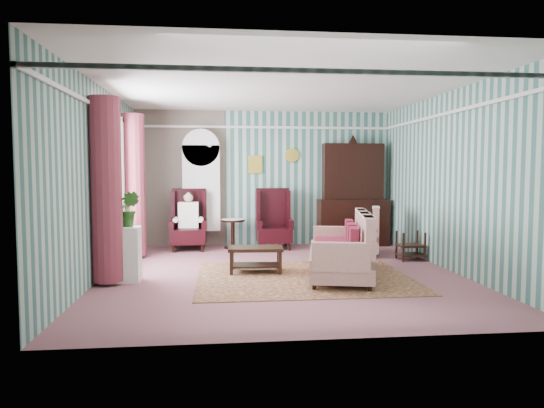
{
  "coord_description": "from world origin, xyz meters",
  "views": [
    {
      "loc": [
        -0.94,
        -7.48,
        1.63
      ],
      "look_at": [
        -0.09,
        0.6,
        1.06
      ],
      "focal_mm": 32.0,
      "sensor_mm": 36.0,
      "label": 1
    }
  ],
  "objects": [
    {
      "name": "floor",
      "position": [
        0.0,
        0.0,
        0.0
      ],
      "size": [
        6.0,
        6.0,
        0.0
      ],
      "primitive_type": "plane",
      "color": "#895056",
      "rests_on": "ground"
    },
    {
      "name": "room_shell",
      "position": [
        -0.62,
        0.18,
        2.01
      ],
      "size": [
        5.53,
        6.02,
        2.91
      ],
      "color": "#37645F",
      "rests_on": "ground"
    },
    {
      "name": "bookcase",
      "position": [
        -1.35,
        2.84,
        1.12
      ],
      "size": [
        0.8,
        0.28,
        2.24
      ],
      "primitive_type": "cube",
      "color": "white",
      "rests_on": "floor"
    },
    {
      "name": "dresser_hutch",
      "position": [
        1.9,
        2.72,
        1.18
      ],
      "size": [
        1.5,
        0.56,
        2.36
      ],
      "primitive_type": "cube",
      "color": "black",
      "rests_on": "floor"
    },
    {
      "name": "wingback_left",
      "position": [
        -1.6,
        2.45,
        0.62
      ],
      "size": [
        0.76,
        0.8,
        1.25
      ],
      "primitive_type": "cube",
      "color": "black",
      "rests_on": "floor"
    },
    {
      "name": "wingback_right",
      "position": [
        0.15,
        2.45,
        0.62
      ],
      "size": [
        0.76,
        0.8,
        1.25
      ],
      "primitive_type": "cube",
      "color": "black",
      "rests_on": "floor"
    },
    {
      "name": "seated_woman",
      "position": [
        -1.6,
        2.45,
        0.59
      ],
      "size": [
        0.44,
        0.4,
        1.18
      ],
      "primitive_type": null,
      "color": "silver",
      "rests_on": "floor"
    },
    {
      "name": "round_side_table",
      "position": [
        -0.7,
        2.6,
        0.3
      ],
      "size": [
        0.5,
        0.5,
        0.6
      ],
      "primitive_type": "cylinder",
      "color": "black",
      "rests_on": "floor"
    },
    {
      "name": "nest_table",
      "position": [
        2.47,
        0.9,
        0.27
      ],
      "size": [
        0.45,
        0.38,
        0.54
      ],
      "primitive_type": "cube",
      "color": "black",
      "rests_on": "floor"
    },
    {
      "name": "plant_stand",
      "position": [
        -2.4,
        -0.3,
        0.4
      ],
      "size": [
        0.55,
        0.35,
        0.8
      ],
      "primitive_type": "cube",
      "color": "silver",
      "rests_on": "floor"
    },
    {
      "name": "rug",
      "position": [
        0.3,
        -0.3,
        0.01
      ],
      "size": [
        3.2,
        2.6,
        0.01
      ],
      "primitive_type": "cube",
      "color": "#521B1E",
      "rests_on": "floor"
    },
    {
      "name": "sofa",
      "position": [
        0.85,
        -0.3,
        0.45
      ],
      "size": [
        1.43,
        2.17,
        0.9
      ],
      "primitive_type": "cube",
      "rotation": [
        0.0,
        0.0,
        1.37
      ],
      "color": "#B5A78C",
      "rests_on": "floor"
    },
    {
      "name": "floral_armchair",
      "position": [
        1.7,
        1.48,
        0.48
      ],
      "size": [
        1.01,
        0.98,
        0.96
      ],
      "primitive_type": "cube",
      "rotation": [
        0.0,
        0.0,
        1.27
      ],
      "color": "#C2B696",
      "rests_on": "floor"
    },
    {
      "name": "coffee_table",
      "position": [
        -0.4,
        0.12,
        0.21
      ],
      "size": [
        0.89,
        0.54,
        0.41
      ],
      "primitive_type": "cube",
      "rotation": [
        0.0,
        0.0,
        -0.06
      ],
      "color": "black",
      "rests_on": "floor"
    },
    {
      "name": "potted_plant_a",
      "position": [
        -2.46,
        -0.37,
        1.03
      ],
      "size": [
        0.47,
        0.43,
        0.45
      ],
      "primitive_type": "imported",
      "rotation": [
        0.0,
        0.0,
        0.21
      ],
      "color": "#25591C",
      "rests_on": "plant_stand"
    },
    {
      "name": "potted_plant_b",
      "position": [
        -2.28,
        -0.21,
        1.06
      ],
      "size": [
        0.33,
        0.28,
        0.52
      ],
      "primitive_type": "imported",
      "rotation": [
        0.0,
        0.0,
        -0.19
      ],
      "color": "#22591B",
      "rests_on": "plant_stand"
    },
    {
      "name": "potted_plant_c",
      "position": [
        -2.41,
        -0.22,
        0.98
      ],
      "size": [
        0.26,
        0.26,
        0.35
      ],
      "primitive_type": "imported",
      "rotation": [
        0.0,
        0.0,
        -0.37
      ],
      "color": "#205119",
      "rests_on": "plant_stand"
    }
  ]
}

